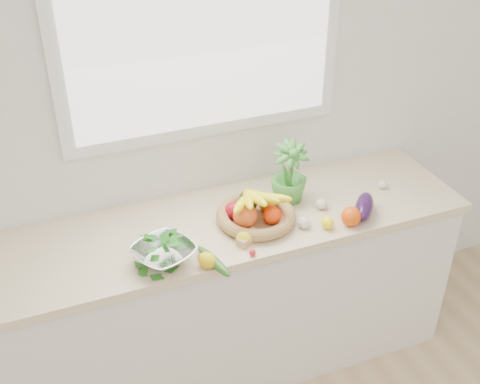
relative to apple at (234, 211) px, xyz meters
name	(u,v)px	position (x,y,z in m)	size (l,w,h in m)	color
back_wall	(204,103)	(-0.03, 0.30, 0.41)	(4.50, 0.02, 2.70)	white
counter_cabinet	(229,297)	(-0.03, 0.00, -0.51)	(2.20, 0.58, 0.86)	silver
countertop	(228,223)	(-0.03, 0.00, -0.06)	(2.24, 0.62, 0.04)	beige
window_frame	(202,16)	(-0.03, 0.28, 0.81)	(1.30, 0.03, 1.10)	white
window_pane	(203,18)	(-0.03, 0.26, 0.81)	(1.18, 0.01, 0.98)	white
orange_loose	(351,217)	(0.47, -0.24, 0.00)	(0.09, 0.09, 0.09)	#E64C07
lemon_a	(207,260)	(-0.22, -0.28, -0.01)	(0.07, 0.08, 0.07)	yellow
lemon_b	(327,223)	(0.36, -0.22, -0.01)	(0.06, 0.07, 0.06)	#FFEF0D
lemon_c	(244,238)	(-0.02, -0.19, -0.01)	(0.06, 0.07, 0.06)	#FFFA0D
apple	(234,211)	(0.00, 0.00, 0.00)	(0.08, 0.08, 0.08)	#A80D1D
ginger	(248,238)	(0.00, -0.19, -0.02)	(0.12, 0.05, 0.04)	tan
garlic_a	(321,204)	(0.41, -0.07, -0.02)	(0.06, 0.06, 0.05)	beige
garlic_b	(383,185)	(0.78, -0.03, -0.02)	(0.05, 0.05, 0.04)	beige
garlic_c	(304,223)	(0.27, -0.18, -0.02)	(0.06, 0.06, 0.05)	#EBE8CF
eggplant	(364,207)	(0.57, -0.19, 0.00)	(0.08, 0.22, 0.09)	#280E36
cucumber	(213,261)	(-0.20, -0.28, -0.02)	(0.04, 0.24, 0.04)	#265719
radish	(252,253)	(-0.02, -0.28, -0.03)	(0.03, 0.03, 0.03)	red
potted_herb	(289,174)	(0.30, 0.06, 0.10)	(0.18, 0.18, 0.31)	#419034
fruit_basket	(255,212)	(0.08, -0.06, 0.01)	(0.37, 0.37, 0.19)	#A7714A
colander_with_spinach	(163,250)	(-0.38, -0.19, 0.02)	(0.32, 0.32, 0.12)	silver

